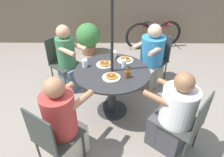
{
  "coord_description": "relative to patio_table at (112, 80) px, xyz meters",
  "views": [
    {
      "loc": [
        0.02,
        -2.34,
        2.16
      ],
      "look_at": [
        0.0,
        0.0,
        0.6
      ],
      "focal_mm": 32.0,
      "sensor_mm": 36.0,
      "label": 1
    }
  ],
  "objects": [
    {
      "name": "patio_chair_west",
      "position": [
        -0.89,
        0.72,
        -0.06
      ],
      "size": [
        0.59,
        0.59,
        0.9
      ],
      "rotation": [
        0.0,
        0.0,
        -2.26
      ],
      "color": "#333833",
      "rests_on": "ground"
    },
    {
      "name": "pancake_plate_a",
      "position": [
        0.2,
        0.28,
        0.17
      ],
      "size": [
        0.24,
        0.24,
        0.05
      ],
      "color": "silver",
      "rests_on": "patio_table"
    },
    {
      "name": "patio_chair_north",
      "position": [
        -0.62,
        -0.96,
        -0.06
      ],
      "size": [
        0.58,
        0.58,
        0.9
      ],
      "rotation": [
        0.0,
        0.0,
        -0.57
      ],
      "color": "#333833",
      "rests_on": "ground"
    },
    {
      "name": "pancake_plate_c",
      "position": [
        -0.11,
        0.15,
        0.17
      ],
      "size": [
        0.24,
        0.24,
        0.05
      ],
      "color": "silver",
      "rests_on": "patio_table"
    },
    {
      "name": "patio_chair_east",
      "position": [
        0.86,
        -0.75,
        -0.06
      ],
      "size": [
        0.59,
        0.59,
        0.9
      ],
      "rotation": [
        0.0,
        0.0,
        0.86
      ],
      "color": "#333833",
      "rests_on": "ground"
    },
    {
      "name": "pancake_plate_b",
      "position": [
        -0.01,
        -0.18,
        0.17
      ],
      "size": [
        0.24,
        0.24,
        0.05
      ],
      "color": "silver",
      "rests_on": "patio_table"
    },
    {
      "name": "patio_table",
      "position": [
        0.0,
        0.0,
        0.0
      ],
      "size": [
        1.05,
        1.05,
        0.73
      ],
      "color": "#28282B",
      "rests_on": "ground"
    },
    {
      "name": "diner_south",
      "position": [
        0.66,
        0.71,
        -0.06
      ],
      "size": [
        0.61,
        0.62,
        1.14
      ],
      "rotation": [
        0.0,
        0.0,
        -3.89
      ],
      "color": "gray",
      "rests_on": "ground"
    },
    {
      "name": "potted_shrub",
      "position": [
        -0.57,
        1.98,
        -0.16
      ],
      "size": [
        0.55,
        0.55,
        0.73
      ],
      "color": "brown",
      "rests_on": "ground"
    },
    {
      "name": "diner_west",
      "position": [
        -0.75,
        0.61,
        -0.03
      ],
      "size": [
        0.56,
        0.54,
        1.15
      ],
      "rotation": [
        0.0,
        0.0,
        -2.26
      ],
      "color": "slate",
      "rests_on": "ground"
    },
    {
      "name": "coffee_cup",
      "position": [
        0.02,
        0.38,
        0.21
      ],
      "size": [
        0.09,
        0.09,
        0.11
      ],
      "color": "beige",
      "rests_on": "patio_table"
    },
    {
      "name": "umbrella_pole",
      "position": [
        0.0,
        0.0,
        0.47
      ],
      "size": [
        0.04,
        0.04,
        2.09
      ],
      "primitive_type": "cylinder",
      "color": "black",
      "rests_on": "ground"
    },
    {
      "name": "patio_chair_south",
      "position": [
        0.78,
        0.84,
        -0.06
      ],
      "size": [
        0.6,
        0.6,
        0.9
      ],
      "rotation": [
        0.0,
        0.0,
        -3.89
      ],
      "color": "#333833",
      "rests_on": "ground"
    },
    {
      "name": "syrup_bottle",
      "position": [
        0.2,
        -0.17,
        0.21
      ],
      "size": [
        0.09,
        0.06,
        0.14
      ],
      "color": "brown",
      "rests_on": "patio_table"
    },
    {
      "name": "bicycle",
      "position": [
        0.99,
        2.31,
        -0.23
      ],
      "size": [
        1.39,
        0.44,
        0.69
      ],
      "rotation": [
        0.0,
        0.0,
        0.18
      ],
      "color": "black",
      "rests_on": "ground"
    },
    {
      "name": "diner_north",
      "position": [
        -0.52,
        -0.82,
        -0.05
      ],
      "size": [
        0.55,
        0.6,
        1.15
      ],
      "rotation": [
        0.0,
        0.0,
        -0.57
      ],
      "color": "beige",
      "rests_on": "ground"
    },
    {
      "name": "ground_plane",
      "position": [
        0.0,
        0.0,
        -0.57
      ],
      "size": [
        12.0,
        12.0,
        0.0
      ],
      "primitive_type": "plane",
      "color": "gray"
    },
    {
      "name": "back_fence",
      "position": [
        0.0,
        2.63,
        0.28
      ],
      "size": [
        10.0,
        0.06,
        1.71
      ],
      "primitive_type": "cube",
      "color": "brown",
      "rests_on": "ground"
    },
    {
      "name": "drinking_glass_a",
      "position": [
        -0.39,
        0.11,
        0.21
      ],
      "size": [
        0.08,
        0.08,
        0.11
      ],
      "primitive_type": "cylinder",
      "color": "silver",
      "rests_on": "patio_table"
    },
    {
      "name": "drinking_glass_b",
      "position": [
        0.17,
        0.09,
        0.21
      ],
      "size": [
        0.06,
        0.06,
        0.12
      ],
      "primitive_type": "cylinder",
      "color": "silver",
      "rests_on": "patio_table"
    },
    {
      "name": "diner_east",
      "position": [
        0.73,
        -0.63,
        -0.08
      ],
      "size": [
        0.64,
        0.63,
        1.1
      ],
      "rotation": [
        0.0,
        0.0,
        0.86
      ],
      "color": "#3D3D42",
      "rests_on": "ground"
    }
  ]
}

